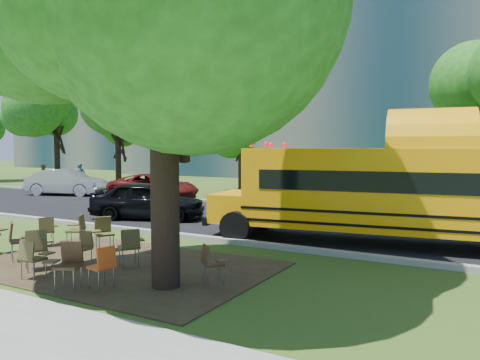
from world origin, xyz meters
The scene contains 27 objects.
ground centered at (0.00, 0.00, 0.00)m, with size 160.00×160.00×0.00m, color #2D4B17.
dirt_patch centered at (1.00, -0.50, 0.01)m, with size 7.00×4.50×0.03m, color #382819.
asphalt_road centered at (0.00, 7.00, 0.02)m, with size 80.00×8.00×0.04m, color black.
kerb_near centered at (0.00, 3.00, 0.07)m, with size 80.00×0.25×0.14m, color gray.
kerb_far centered at (0.00, 11.10, 0.07)m, with size 80.00×0.25×0.14m, color gray.
building_main centered at (-8.00, 36.00, 11.00)m, with size 38.00×16.00×22.00m, color slate.
building_left centered at (-38.00, 40.00, 10.00)m, with size 26.00×14.00×20.00m, color slate.
bg_tree_0 centered at (-12.00, 13.00, 4.57)m, with size 5.20×5.20×7.18m.
bg_tree_1 centered at (-20.00, 15.00, 5.39)m, with size 6.00×6.00×8.40m.
bg_tree_2 centered at (-5.00, 16.00, 4.21)m, with size 4.80×4.80×6.62m.
school_bus centered at (6.90, 5.01, 1.58)m, with size 11.39×3.89×2.73m.
chair_1 centered at (-1.39, -1.38, 0.60)m, with size 0.82×0.64×0.97m.
chair_2 centered at (-0.23, -1.72, 0.59)m, with size 0.63×0.80×0.96m.
chair_3 centered at (0.28, -0.92, 0.51)m, with size 0.54×0.48×0.83m.
chair_4 centered at (0.31, -2.24, 0.52)m, with size 0.56×0.56×0.85m.
chair_5 centered at (1.46, -2.32, 0.57)m, with size 0.63×0.74×0.93m.
chair_6 centered at (2.05, -1.96, 0.53)m, with size 0.51×0.63×0.86m.
chair_7 centered at (3.69, -0.68, 0.50)m, with size 0.70×0.55×0.81m.
chair_8 centered at (-2.18, 0.07, 0.53)m, with size 0.56×0.72×0.85m.
chair_9 centered at (-1.47, 0.50, 0.55)m, with size 0.73×0.60×0.89m.
chair_10 centered at (-0.41, 0.42, 0.57)m, with size 0.62×0.78×0.93m.
chair_11 centered at (1.37, -0.47, 0.57)m, with size 0.62×0.78×0.92m.
black_car centered at (-3.03, 5.27, 0.73)m, with size 1.74×4.31×1.47m, color black.
bg_car_silver centered at (-13.00, 9.87, 0.75)m, with size 1.60×4.58×1.51m, color #9FA0A4.
bg_car_red centered at (-7.36, 10.80, 0.68)m, with size 2.26×4.91×1.36m, color #520E0E.
pedestrian_a centered at (-14.87, 12.58, 0.88)m, with size 0.64×0.42×1.75m, color navy.
pedestrian_b centered at (-19.87, 13.65, 0.77)m, with size 0.75×0.59×1.55m, color #826A4E.
Camera 1 is at (8.72, -8.42, 2.76)m, focal length 35.00 mm.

